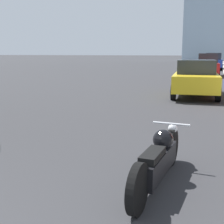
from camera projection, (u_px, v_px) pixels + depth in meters
name	position (u px, v px, depth m)	size (l,w,h in m)	color
motorcycle	(159.00, 159.00, 4.56)	(0.62, 2.47, 0.77)	black
parked_car_yellow	(196.00, 78.00, 13.74)	(2.18, 4.53, 1.60)	gold
parked_car_red	(207.00, 65.00, 25.33)	(2.01, 4.10, 1.85)	red
parked_car_blue	(213.00, 61.00, 34.76)	(2.03, 4.40, 1.86)	#1E3899
parked_car_white	(214.00, 60.00, 45.37)	(2.11, 4.41, 1.75)	silver
parked_car_silver	(215.00, 59.00, 56.67)	(2.00, 4.56, 1.64)	#BCBCC1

